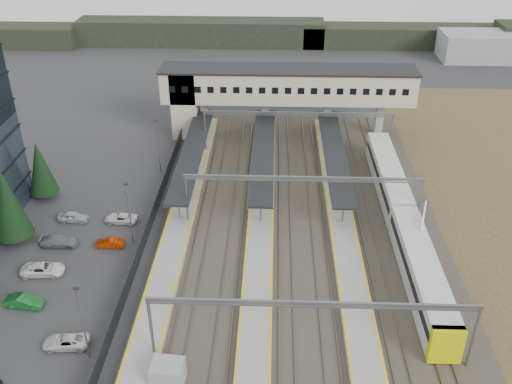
{
  "coord_description": "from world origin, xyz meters",
  "views": [
    {
      "loc": [
        8.53,
        -44.89,
        39.14
      ],
      "look_at": [
        6.37,
        15.64,
        4.0
      ],
      "focal_mm": 40.0,
      "sensor_mm": 36.0,
      "label": 1
    }
  ],
  "objects_px": {
    "billboard": "(422,225)",
    "relay_cabin_far": "(168,374)",
    "train": "(403,220)",
    "footbridge": "(270,88)"
  },
  "relations": [
    {
      "from": "relay_cabin_far",
      "to": "billboard",
      "type": "relative_size",
      "value": 0.53
    },
    {
      "from": "relay_cabin_far",
      "to": "billboard",
      "type": "bearing_deg",
      "value": 39.42
    },
    {
      "from": "footbridge",
      "to": "billboard",
      "type": "distance_m",
      "value": 36.71
    },
    {
      "from": "footbridge",
      "to": "billboard",
      "type": "height_order",
      "value": "footbridge"
    },
    {
      "from": "billboard",
      "to": "relay_cabin_far",
      "type": "bearing_deg",
      "value": -140.58
    },
    {
      "from": "billboard",
      "to": "train",
      "type": "bearing_deg",
      "value": 124.37
    },
    {
      "from": "footbridge",
      "to": "billboard",
      "type": "xyz_separation_m",
      "value": [
        17.94,
        -31.67,
        -4.77
      ]
    },
    {
      "from": "relay_cabin_far",
      "to": "footbridge",
      "type": "relative_size",
      "value": 0.07
    },
    {
      "from": "footbridge",
      "to": "train",
      "type": "height_order",
      "value": "footbridge"
    },
    {
      "from": "relay_cabin_far",
      "to": "train",
      "type": "xyz_separation_m",
      "value": [
        24.21,
        23.66,
        0.92
      ]
    }
  ]
}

